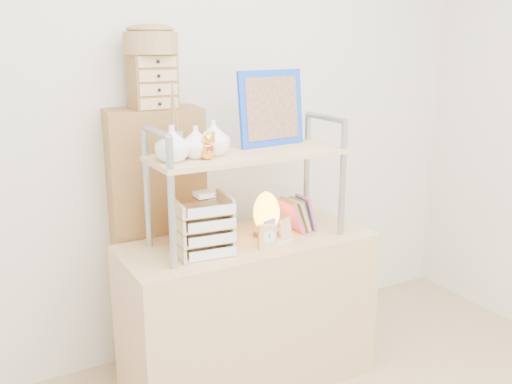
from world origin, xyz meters
The scene contains 10 objects.
room_shell centered at (0.00, 0.39, 1.69)m, with size 3.42×3.41×2.61m.
desk centered at (0.00, 1.20, 0.38)m, with size 1.20×0.50×0.75m, color tan.
cabinet centered at (-0.31, 1.57, 0.68)m, with size 0.45×0.24×1.35m, color brown.
hutch centered at (-0.07, 1.21, 1.18)m, with size 0.90×0.34×0.78m.
letter_tray centered at (-0.25, 1.15, 0.86)m, with size 0.25×0.24×0.28m.
salt_lamp centered at (0.11, 1.22, 0.86)m, with size 0.14×0.13×0.22m.
desk_clock centered at (0.02, 1.06, 0.81)m, with size 0.08×0.05×0.11m.
postcard_stand centered at (0.11, 1.10, 0.78)m, with size 0.17×0.09×0.12m.
drawer_chest centered at (-0.31, 1.55, 1.48)m, with size 0.20×0.16×0.25m.
woven_basket centered at (-0.31, 1.55, 1.65)m, with size 0.25×0.25×0.10m, color olive.
Camera 1 is at (-1.21, -1.02, 1.68)m, focal length 40.00 mm.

